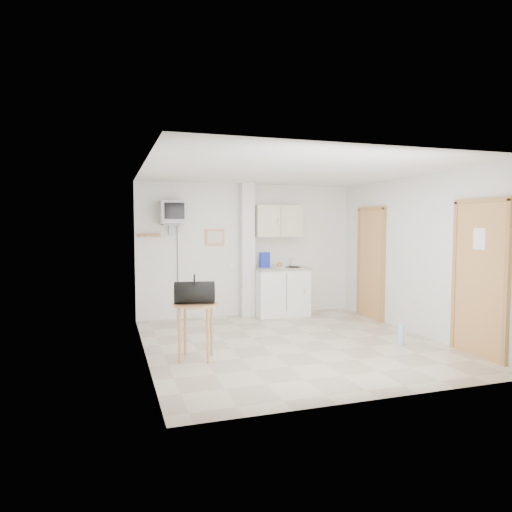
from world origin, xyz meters
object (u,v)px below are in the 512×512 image
object	(u,v)px
crt_television	(173,213)
water_bottle	(401,335)
duffel_bag	(194,292)
round_table	(196,312)

from	to	relation	value
crt_television	water_bottle	world-z (taller)	crt_television
crt_television	water_bottle	bearing A→B (deg)	-41.42
crt_television	duffel_bag	distance (m)	2.62
duffel_bag	water_bottle	xyz separation A→B (m)	(2.98, -0.17, -0.73)
round_table	duffel_bag	size ratio (longest dim) A/B	1.34
duffel_bag	round_table	bearing A→B (deg)	65.57
water_bottle	crt_television	bearing A→B (deg)	138.58
crt_television	water_bottle	xyz separation A→B (m)	(2.91, -2.57, -1.79)
round_table	water_bottle	size ratio (longest dim) A/B	2.27
round_table	water_bottle	bearing A→B (deg)	-3.95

